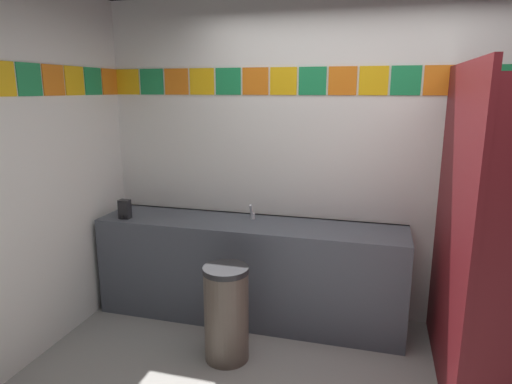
# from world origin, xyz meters

# --- Properties ---
(wall_back) EXTENTS (4.23, 0.09, 2.64)m
(wall_back) POSITION_xyz_m (-0.00, 1.45, 1.32)
(wall_back) COLOR white
(wall_back) RESTS_ON ground_plane
(vanity_counter) EXTENTS (2.52, 0.55, 0.83)m
(vanity_counter) POSITION_xyz_m (-0.80, 1.14, 0.42)
(vanity_counter) COLOR #4C515B
(vanity_counter) RESTS_ON ground_plane
(faucet_center) EXTENTS (0.04, 0.10, 0.14)m
(faucet_center) POSITION_xyz_m (-0.80, 1.22, 0.89)
(faucet_center) COLOR silver
(faucet_center) RESTS_ON vanity_counter
(soap_dispenser) EXTENTS (0.09, 0.09, 0.16)m
(soap_dispenser) POSITION_xyz_m (-1.84, 0.98, 0.91)
(soap_dispenser) COLOR black
(soap_dispenser) RESTS_ON vanity_counter
(stall_divider) EXTENTS (0.92, 1.36, 2.06)m
(stall_divider) POSITION_xyz_m (0.84, 0.48, 1.03)
(stall_divider) COLOR maroon
(stall_divider) RESTS_ON ground_plane
(trash_bin) EXTENTS (0.32, 0.32, 0.70)m
(trash_bin) POSITION_xyz_m (-0.79, 0.50, 0.35)
(trash_bin) COLOR brown
(trash_bin) RESTS_ON ground_plane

